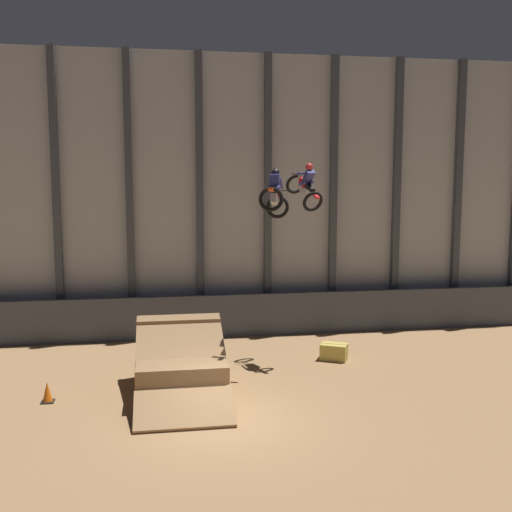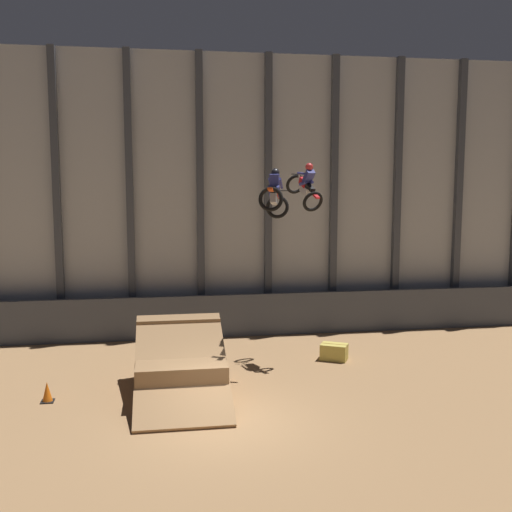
% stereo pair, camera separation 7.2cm
% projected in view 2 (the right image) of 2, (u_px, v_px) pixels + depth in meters
% --- Properties ---
extents(ground_plane, '(60.00, 60.00, 0.00)m').
position_uv_depth(ground_plane, '(227.00, 424.00, 15.37)').
color(ground_plane, '#9E754C').
extents(arena_back_wall, '(32.00, 0.40, 11.26)m').
position_uv_depth(arena_back_wall, '(200.00, 195.00, 24.09)').
color(arena_back_wall, '#ADB2B7').
rests_on(arena_back_wall, ground_plane).
extents(lower_barrier, '(31.36, 0.20, 1.70)m').
position_uv_depth(lower_barrier, '(203.00, 317.00, 23.77)').
color(lower_barrier, '#474C56').
rests_on(lower_barrier, ground_plane).
extents(dirt_ramp, '(2.60, 4.53, 2.08)m').
position_uv_depth(dirt_ramp, '(180.00, 367.00, 17.78)').
color(dirt_ramp, '#966F48').
rests_on(dirt_ramp, ground_plane).
extents(rider_bike_left_air, '(1.22, 1.78, 1.58)m').
position_uv_depth(rider_bike_left_air, '(274.00, 196.00, 18.09)').
color(rider_bike_left_air, black).
extents(rider_bike_right_air, '(1.12, 1.90, 1.68)m').
position_uv_depth(rider_bike_right_air, '(305.00, 187.00, 20.36)').
color(rider_bike_right_air, black).
extents(traffic_cone_near_ramp, '(0.36, 0.36, 0.58)m').
position_uv_depth(traffic_cone_near_ramp, '(47.00, 392.00, 16.85)').
color(traffic_cone_near_ramp, black).
rests_on(traffic_cone_near_ramp, ground_plane).
extents(hay_bale_trackside, '(1.08, 0.95, 0.57)m').
position_uv_depth(hay_bale_trackside, '(334.00, 352.00, 20.84)').
color(hay_bale_trackside, '#CCB751').
rests_on(hay_bale_trackside, ground_plane).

